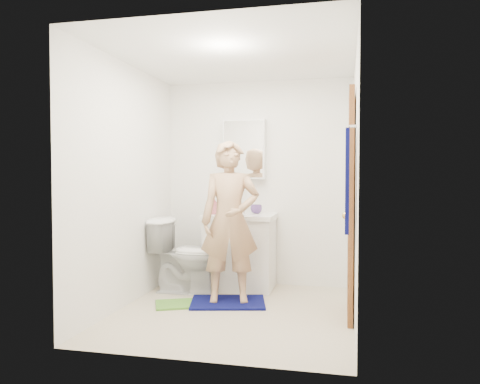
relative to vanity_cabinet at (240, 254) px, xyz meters
name	(u,v)px	position (x,y,z in m)	size (l,w,h in m)	color
floor	(234,313)	(0.15, -0.91, -0.41)	(2.20, 2.40, 0.02)	beige
ceiling	(234,55)	(0.15, -0.91, 2.01)	(2.20, 2.40, 0.02)	white
wall_back	(258,183)	(0.15, 0.30, 0.80)	(2.20, 0.02, 2.40)	white
wall_front	(193,189)	(0.15, -2.12, 0.80)	(2.20, 0.02, 2.40)	white
wall_left	(125,185)	(-0.96, -0.91, 0.80)	(0.02, 2.40, 2.40)	white
wall_right	(356,186)	(1.26, -0.91, 0.80)	(0.02, 2.40, 2.40)	white
vanity_cabinet	(240,254)	(0.00, 0.00, 0.00)	(0.75, 0.55, 0.80)	white
countertop	(240,216)	(0.00, 0.00, 0.43)	(0.79, 0.59, 0.05)	white
sink_basin	(240,215)	(0.00, 0.00, 0.44)	(0.40, 0.40, 0.03)	white
faucet	(244,208)	(0.00, 0.18, 0.51)	(0.03, 0.03, 0.12)	silver
medicine_cabinet	(244,149)	(0.00, 0.22, 1.20)	(0.50, 0.12, 0.70)	white
mirror_panel	(243,149)	(0.00, 0.16, 1.20)	(0.46, 0.01, 0.66)	white
door	(351,205)	(1.22, -0.76, 0.62)	(0.05, 0.80, 2.05)	brown
door_knob	(346,216)	(1.18, -1.08, 0.55)	(0.07, 0.07, 0.07)	gold
towel	(347,181)	(1.18, -1.48, 0.85)	(0.03, 0.24, 0.80)	#080B4E
towel_hook	(353,126)	(1.22, -1.48, 1.27)	(0.02, 0.02, 0.06)	silver
toilet	(188,255)	(-0.52, -0.29, 0.01)	(0.46, 0.80, 0.82)	white
bath_mat	(228,302)	(0.02, -0.64, -0.39)	(0.74, 0.53, 0.02)	#080B4E
green_rug	(177,304)	(-0.46, -0.82, -0.39)	(0.41, 0.35, 0.02)	#569732
soap_dispenser	(214,205)	(-0.30, -0.04, 0.55)	(0.09, 0.09, 0.21)	#B4545F
toothbrush_cup	(256,209)	(0.16, 0.12, 0.50)	(0.13, 0.13, 0.10)	#55387D
man	(230,221)	(0.03, -0.61, 0.43)	(0.59, 0.39, 1.62)	tan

